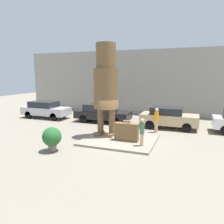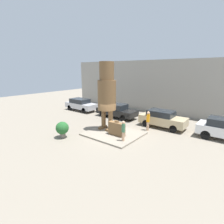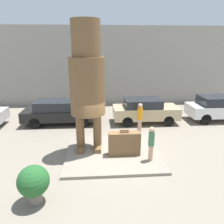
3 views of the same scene
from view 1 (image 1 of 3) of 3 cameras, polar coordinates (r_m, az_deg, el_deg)
ground_plane at (r=13.76m, az=2.11°, el=-7.44°), size 60.00×60.00×0.00m
pedestal at (r=13.74m, az=2.12°, el=-7.20°), size 4.37×3.87×0.12m
building_backdrop at (r=22.40m, az=10.02°, el=7.53°), size 28.00×0.60×6.50m
statue_figure at (r=13.99m, az=-1.59°, el=7.68°), size 1.59×1.59×5.88m
giant_suitcase at (r=13.20m, az=3.81°, el=-5.20°), size 1.45×0.42×1.26m
tourist at (r=12.28m, az=7.85°, el=-4.94°), size 0.26×0.26×1.56m
parked_car_silver at (r=21.50m, az=-17.00°, el=0.72°), size 4.50×1.80×1.58m
parked_car_black at (r=18.78m, az=-2.59°, el=-0.16°), size 4.76×1.83×1.56m
parked_car_tan at (r=17.19m, az=14.55°, el=-1.32°), size 4.25×1.78×1.62m
planter_pot at (r=12.12m, az=-15.43°, el=-6.41°), size 1.02×1.02×1.32m
worker_hivis at (r=15.67m, az=11.52°, el=-1.88°), size 0.30×0.30×1.75m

